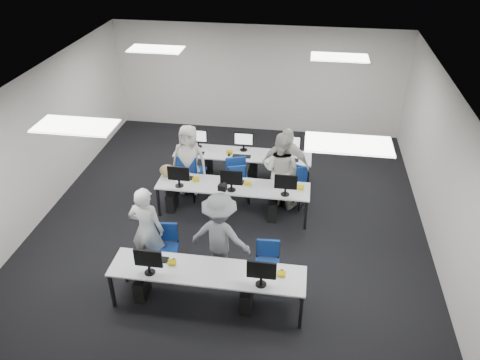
# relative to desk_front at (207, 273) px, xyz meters

# --- Properties ---
(room) EXTENTS (9.00, 9.02, 3.00)m
(room) POSITION_rel_desk_front_xyz_m (0.00, 2.40, 0.82)
(room) COLOR black
(room) RESTS_ON ground
(ceiling_panels) EXTENTS (5.20, 4.60, 0.02)m
(ceiling_panels) POSITION_rel_desk_front_xyz_m (0.00, 2.40, 2.30)
(ceiling_panels) COLOR white
(ceiling_panels) RESTS_ON room
(desk_front) EXTENTS (3.20, 0.70, 0.73)m
(desk_front) POSITION_rel_desk_front_xyz_m (0.00, 0.00, 0.00)
(desk_front) COLOR silver
(desk_front) RESTS_ON ground
(desk_mid) EXTENTS (3.20, 0.70, 0.73)m
(desk_mid) POSITION_rel_desk_front_xyz_m (0.00, 2.60, 0.00)
(desk_mid) COLOR silver
(desk_mid) RESTS_ON ground
(desk_back) EXTENTS (3.20, 0.70, 0.73)m
(desk_back) POSITION_rel_desk_front_xyz_m (0.00, 4.00, 0.00)
(desk_back) COLOR silver
(desk_back) RESTS_ON ground
(equipment_front) EXTENTS (2.51, 0.41, 1.19)m
(equipment_front) POSITION_rel_desk_front_xyz_m (-0.19, -0.02, -0.32)
(equipment_front) COLOR #0D52B2
(equipment_front) RESTS_ON desk_front
(equipment_mid) EXTENTS (2.91, 0.41, 1.19)m
(equipment_mid) POSITION_rel_desk_front_xyz_m (-0.19, 2.58, -0.32)
(equipment_mid) COLOR white
(equipment_mid) RESTS_ON desk_mid
(equipment_back) EXTENTS (2.91, 0.41, 1.19)m
(equipment_back) POSITION_rel_desk_front_xyz_m (0.19, 4.02, -0.32)
(equipment_back) COLOR white
(equipment_back) RESTS_ON desk_back
(chair_0) EXTENTS (0.52, 0.56, 0.95)m
(chair_0) POSITION_rel_desk_front_xyz_m (-0.92, 0.65, -0.38)
(chair_0) COLOR navy
(chair_0) RESTS_ON ground
(chair_1) EXTENTS (0.44, 0.48, 0.85)m
(chair_1) POSITION_rel_desk_front_xyz_m (0.93, 0.60, -0.41)
(chair_1) COLOR navy
(chair_1) RESTS_ON ground
(chair_2) EXTENTS (0.51, 0.54, 0.92)m
(chair_2) POSITION_rel_desk_front_xyz_m (-1.16, 3.10, -0.39)
(chair_2) COLOR navy
(chair_2) RESTS_ON ground
(chair_3) EXTENTS (0.62, 0.64, 0.97)m
(chair_3) POSITION_rel_desk_front_xyz_m (0.01, 3.19, -0.38)
(chair_3) COLOR navy
(chair_3) RESTS_ON ground
(chair_4) EXTENTS (0.56, 0.58, 0.89)m
(chair_4) POSITION_rel_desk_front_xyz_m (1.28, 3.20, -0.40)
(chair_4) COLOR navy
(chair_4) RESTS_ON ground
(chair_5) EXTENTS (0.61, 0.64, 0.97)m
(chair_5) POSITION_rel_desk_front_xyz_m (-1.07, 3.46, -0.37)
(chair_5) COLOR navy
(chair_5) RESTS_ON ground
(chair_6) EXTENTS (0.54, 0.56, 0.86)m
(chair_6) POSITION_rel_desk_front_xyz_m (-0.06, 3.37, -0.41)
(chair_6) COLOR navy
(chair_6) RESTS_ON ground
(chair_7) EXTENTS (0.55, 0.58, 0.87)m
(chair_7) POSITION_rel_desk_front_xyz_m (1.19, 3.45, -0.41)
(chair_7) COLOR navy
(chair_7) RESTS_ON ground
(handbag) EXTENTS (0.36, 0.25, 0.27)m
(handbag) POSITION_rel_desk_front_xyz_m (-1.45, 2.77, 0.19)
(handbag) COLOR #A67955
(handbag) RESTS_ON desk_mid
(student_0) EXTENTS (0.66, 0.46, 1.73)m
(student_0) POSITION_rel_desk_front_xyz_m (-1.23, 0.72, 0.19)
(student_0) COLOR silver
(student_0) RESTS_ON ground
(student_1) EXTENTS (0.99, 0.87, 1.72)m
(student_1) POSITION_rel_desk_front_xyz_m (0.94, 3.19, 0.18)
(student_1) COLOR silver
(student_1) RESTS_ON ground
(student_2) EXTENTS (0.84, 0.58, 1.65)m
(student_2) POSITION_rel_desk_front_xyz_m (-1.12, 3.37, 0.14)
(student_2) COLOR silver
(student_2) RESTS_ON ground
(student_3) EXTENTS (1.09, 0.52, 1.80)m
(student_3) POSITION_rel_desk_front_xyz_m (1.04, 3.26, 0.22)
(student_3) COLOR silver
(student_3) RESTS_ON ground
(photographer) EXTENTS (1.18, 0.80, 1.69)m
(photographer) POSITION_rel_desk_front_xyz_m (0.07, 0.77, 0.16)
(photographer) COLOR slate
(photographer) RESTS_ON ground
(dslr_camera) EXTENTS (0.17, 0.20, 0.10)m
(dslr_camera) POSITION_rel_desk_front_xyz_m (0.10, 0.95, 1.06)
(dslr_camera) COLOR black
(dslr_camera) RESTS_ON photographer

